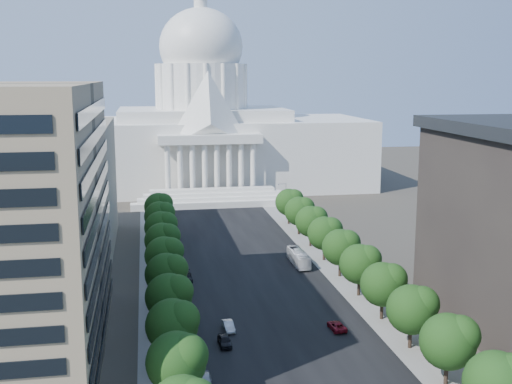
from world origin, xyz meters
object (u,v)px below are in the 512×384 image
car_red (337,326)px  car_dark_b (187,277)px  car_parked (205,380)px  car_dark_a (225,341)px  city_bus (299,258)px  car_silver (228,326)px

car_red → car_dark_b: car_dark_b is taller
car_parked → car_dark_a: bearing=73.9°
car_red → car_parked: 27.73m
car_parked → city_bus: bearing=66.5°
car_red → city_bus: size_ratio=0.42×
car_dark_b → car_dark_a: bearing=-84.6°
car_dark_a → city_bus: size_ratio=0.40×
car_silver → car_dark_b: size_ratio=0.83×
car_red → car_parked: bearing=30.4°
car_red → car_silver: bearing=-12.6°
car_red → car_dark_b: 37.30m
city_bus → car_dark_a: bearing=-119.0°
car_silver → city_bus: city_bus is taller
car_dark_a → car_silver: 6.03m
car_silver → car_dark_a: bearing=-106.4°
car_dark_b → city_bus: (24.97, 6.90, 0.82)m
car_dark_a → car_parked: 13.09m
car_red → car_dark_b: (-22.54, 29.72, 0.12)m
car_parked → car_red: bearing=36.4°
car_silver → car_parked: size_ratio=1.00×
car_red → car_dark_b: size_ratio=0.88×
car_dark_b → car_parked: car_dark_b is taller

